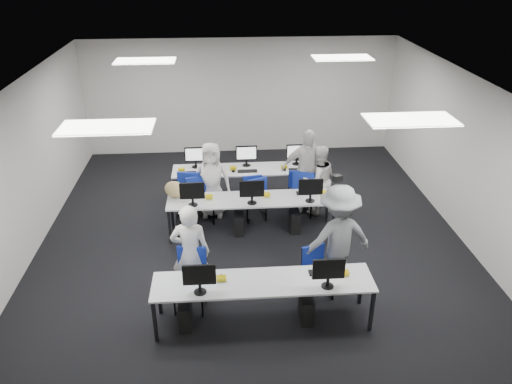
{
  "coord_description": "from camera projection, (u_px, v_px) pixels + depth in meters",
  "views": [
    {
      "loc": [
        -0.54,
        -8.21,
        5.11
      ],
      "look_at": [
        0.07,
        -0.06,
        1.0
      ],
      "focal_mm": 35.0,
      "sensor_mm": 36.0,
      "label": 1
    }
  ],
  "objects": [
    {
      "name": "room",
      "position": [
        252.0,
        166.0,
        8.98
      ],
      "size": [
        9.0,
        9.02,
        3.0
      ],
      "color": "black",
      "rests_on": "ground"
    },
    {
      "name": "ceiling_panels",
      "position": [
        252.0,
        84.0,
        8.31
      ],
      "size": [
        5.2,
        4.6,
        0.02
      ],
      "color": "white",
      "rests_on": "room"
    },
    {
      "name": "desk_front",
      "position": [
        263.0,
        284.0,
        7.21
      ],
      "size": [
        3.2,
        0.7,
        0.73
      ],
      "color": "silver",
      "rests_on": "ground"
    },
    {
      "name": "desk_mid",
      "position": [
        251.0,
        201.0,
        9.52
      ],
      "size": [
        3.2,
        0.7,
        0.73
      ],
      "color": "silver",
      "rests_on": "ground"
    },
    {
      "name": "desk_back",
      "position": [
        247.0,
        171.0,
        10.77
      ],
      "size": [
        3.2,
        0.7,
        0.73
      ],
      "color": "silver",
      "rests_on": "ground"
    },
    {
      "name": "equipment_front",
      "position": [
        250.0,
        303.0,
        7.32
      ],
      "size": [
        2.51,
        0.41,
        1.19
      ],
      "color": "#0D44AB",
      "rests_on": "desk_front"
    },
    {
      "name": "equipment_mid",
      "position": [
        242.0,
        217.0,
        9.64
      ],
      "size": [
        2.91,
        0.41,
        1.19
      ],
      "color": "white",
      "rests_on": "desk_mid"
    },
    {
      "name": "equipment_back",
      "position": [
        256.0,
        184.0,
        10.94
      ],
      "size": [
        2.91,
        0.41,
        1.19
      ],
      "color": "white",
      "rests_on": "desk_back"
    },
    {
      "name": "chair_0",
      "position": [
        191.0,
        290.0,
        7.71
      ],
      "size": [
        0.54,
        0.58,
        0.96
      ],
      "rotation": [
        0.0,
        0.0,
        -0.16
      ],
      "color": "navy",
      "rests_on": "ground"
    },
    {
      "name": "chair_1",
      "position": [
        317.0,
        281.0,
        7.96
      ],
      "size": [
        0.52,
        0.54,
        0.83
      ],
      "rotation": [
        0.0,
        0.0,
        0.3
      ],
      "color": "navy",
      "rests_on": "ground"
    },
    {
      "name": "chair_2",
      "position": [
        200.0,
        209.0,
        10.06
      ],
      "size": [
        0.58,
        0.61,
        0.92
      ],
      "rotation": [
        0.0,
        0.0,
        0.32
      ],
      "color": "navy",
      "rests_on": "ground"
    },
    {
      "name": "chair_3",
      "position": [
        254.0,
        205.0,
        10.23
      ],
      "size": [
        0.48,
        0.52,
        0.86
      ],
      "rotation": [
        0.0,
        0.0,
        0.15
      ],
      "color": "navy",
      "rests_on": "ground"
    },
    {
      "name": "chair_4",
      "position": [
        299.0,
        202.0,
        10.35
      ],
      "size": [
        0.45,
        0.49,
        0.91
      ],
      "rotation": [
        0.0,
        0.0,
        0.01
      ],
      "color": "navy",
      "rests_on": "ground"
    },
    {
      "name": "chair_5",
      "position": [
        192.0,
        198.0,
        10.45
      ],
      "size": [
        0.57,
        0.6,
        0.98
      ],
      "rotation": [
        0.0,
        0.0,
        -0.18
      ],
      "color": "navy",
      "rests_on": "ground"
    },
    {
      "name": "chair_6",
      "position": [
        253.0,
        202.0,
        10.35
      ],
      "size": [
        0.58,
        0.6,
        0.89
      ],
      "rotation": [
        0.0,
        0.0,
        0.36
      ],
      "color": "navy",
      "rests_on": "ground"
    },
    {
      "name": "chair_7",
      "position": [
        304.0,
        197.0,
        10.49
      ],
      "size": [
        0.62,
        0.65,
        0.97
      ],
      "rotation": [
        0.0,
        0.0,
        -0.36
      ],
      "color": "navy",
      "rests_on": "ground"
    },
    {
      "name": "handbag",
      "position": [
        175.0,
        189.0,
        9.49
      ],
      "size": [
        0.46,
        0.37,
        0.33
      ],
      "primitive_type": "ellipsoid",
      "rotation": [
        0.0,
        0.0,
        -0.34
      ],
      "color": "tan",
      "rests_on": "desk_mid"
    },
    {
      "name": "student_0",
      "position": [
        191.0,
        253.0,
        7.67
      ],
      "size": [
        0.63,
        0.44,
        1.65
      ],
      "primitive_type": "imported",
      "rotation": [
        0.0,
        0.0,
        3.06
      ],
      "color": "beige",
      "rests_on": "ground"
    },
    {
      "name": "student_1",
      "position": [
        318.0,
        180.0,
        10.22
      ],
      "size": [
        0.87,
        0.77,
        1.49
      ],
      "primitive_type": "imported",
      "rotation": [
        0.0,
        0.0,
        3.47
      ],
      "color": "beige",
      "rests_on": "ground"
    },
    {
      "name": "student_2",
      "position": [
        212.0,
        180.0,
        10.11
      ],
      "size": [
        0.81,
        0.56,
        1.58
      ],
      "primitive_type": "imported",
      "rotation": [
        0.0,
        0.0,
        -0.07
      ],
      "color": "beige",
      "rests_on": "ground"
    },
    {
      "name": "student_3",
      "position": [
        307.0,
        171.0,
        10.27
      ],
      "size": [
        1.11,
        0.62,
        1.78
      ],
      "primitive_type": "imported",
      "rotation": [
        0.0,
        0.0,
        -0.18
      ],
      "color": "beige",
      "rests_on": "ground"
    },
    {
      "name": "photographer",
      "position": [
        338.0,
        238.0,
        7.93
      ],
      "size": [
        1.28,
        0.9,
        1.81
      ],
      "primitive_type": "imported",
      "rotation": [
        0.0,
        0.0,
        3.35
      ],
      "color": "slate",
      "rests_on": "ground"
    },
    {
      "name": "dslr_camera",
      "position": [
        337.0,
        178.0,
        7.65
      ],
      "size": [
        0.17,
        0.21,
        0.1
      ],
      "primitive_type": "cube",
      "rotation": [
        0.0,
        0.0,
        3.35
      ],
      "color": "black",
      "rests_on": "photographer"
    }
  ]
}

